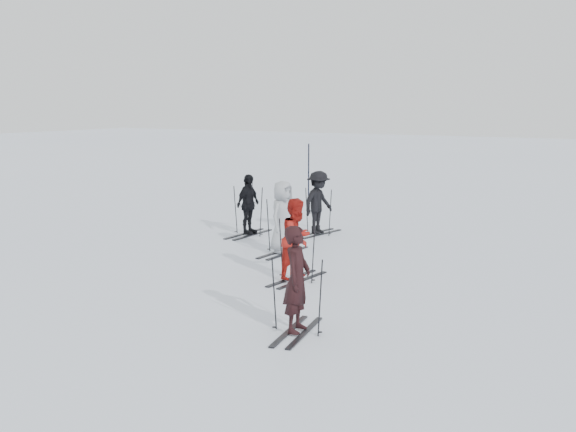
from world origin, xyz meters
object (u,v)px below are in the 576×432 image
object	(u,v)px
skier_near_dark	(297,281)
skier_grey	(283,218)
skier_uphill_far	(318,203)
piste_marker	(309,175)
skier_uphill_left	(248,205)
skier_red	(297,240)

from	to	relation	value
skier_near_dark	skier_grey	distance (m)	5.97
skier_uphill_far	piste_marker	bearing A→B (deg)	39.95
skier_near_dark	skier_uphill_left	size ratio (longest dim) A/B	1.03
skier_near_dark	skier_red	size ratio (longest dim) A/B	1.02
skier_red	skier_uphill_far	size ratio (longest dim) A/B	0.97
skier_near_dark	skier_red	xyz separation A→B (m)	(-1.67, 2.93, -0.01)
skier_grey	skier_uphill_left	distance (m)	2.57
skier_grey	skier_uphill_left	size ratio (longest dim) A/B	1.05
skier_red	skier_uphill_far	xyz separation A→B (m)	(-2.02, 4.73, 0.03)
skier_grey	skier_uphill_far	world-z (taller)	skier_grey
skier_uphill_left	skier_red	bearing A→B (deg)	-134.99
skier_uphill_far	piste_marker	distance (m)	5.37
skier_uphill_far	skier_uphill_left	bearing A→B (deg)	132.31
skier_grey	piste_marker	bearing A→B (deg)	25.71
skier_red	skier_grey	world-z (taller)	skier_grey
skier_near_dark	piste_marker	bearing A→B (deg)	16.66
skier_uphill_left	skier_uphill_far	world-z (taller)	skier_uphill_far
skier_near_dark	piste_marker	distance (m)	13.85
skier_grey	piste_marker	xyz separation A→B (m)	(-3.25, 7.21, 0.22)
skier_uphill_far	piste_marker	world-z (taller)	piste_marker
skier_near_dark	skier_uphill_left	xyz separation A→B (m)	(-5.26, 6.60, -0.03)
skier_near_dark	skier_uphill_far	world-z (taller)	skier_uphill_far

